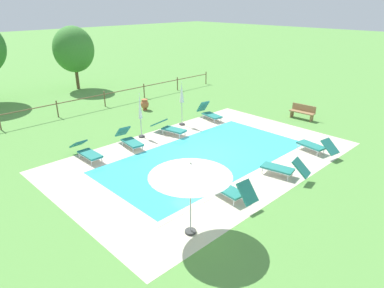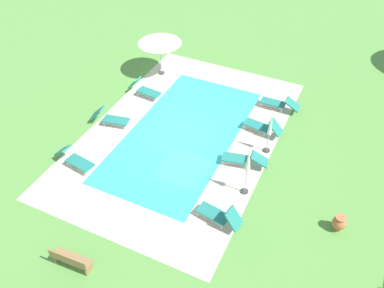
{
  "view_description": "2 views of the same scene",
  "coord_description": "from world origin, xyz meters",
  "px_view_note": "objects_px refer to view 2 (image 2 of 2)",
  "views": [
    {
      "loc": [
        -10.74,
        -10.07,
        6.71
      ],
      "look_at": [
        -0.37,
        0.5,
        0.6
      ],
      "focal_mm": 32.66,
      "sensor_mm": 36.0,
      "label": 1
    },
    {
      "loc": [
        13.54,
        6.92,
        12.89
      ],
      "look_at": [
        1.65,
        1.29,
        1.15
      ],
      "focal_mm": 37.86,
      "sensor_mm": 36.0,
      "label": 2
    }
  ],
  "objects_px": {
    "sun_lounger_north_far": "(219,215)",
    "sun_lounger_south_near_corner": "(279,103)",
    "sun_lounger_north_mid": "(110,118)",
    "terracotta_urn_near_fence": "(339,223)",
    "wooden_bench_lawn_side": "(71,260)",
    "sun_lounger_north_near_steps": "(262,126)",
    "patio_umbrella_closed_row_west": "(248,163)",
    "sun_lounger_south_mid": "(243,159)",
    "sun_lounger_north_end": "(145,90)",
    "patio_umbrella_open_foreground": "(160,40)",
    "patio_umbrella_closed_row_centre": "(270,127)",
    "sun_lounger_south_end": "(75,159)"
  },
  "relations": [
    {
      "from": "sun_lounger_north_far",
      "to": "sun_lounger_south_near_corner",
      "type": "height_order",
      "value": "sun_lounger_north_far"
    },
    {
      "from": "sun_lounger_north_mid",
      "to": "terracotta_urn_near_fence",
      "type": "xyz_separation_m",
      "value": [
        1.7,
        11.53,
        0.01
      ]
    },
    {
      "from": "patio_umbrella_open_foreground",
      "to": "patio_umbrella_closed_row_centre",
      "type": "distance_m",
      "value": 8.67
    },
    {
      "from": "sun_lounger_north_near_steps",
      "to": "patio_umbrella_closed_row_centre",
      "type": "bearing_deg",
      "value": 28.0
    },
    {
      "from": "sun_lounger_south_mid",
      "to": "patio_umbrella_open_foreground",
      "type": "bearing_deg",
      "value": -126.77
    },
    {
      "from": "sun_lounger_south_near_corner",
      "to": "patio_umbrella_closed_row_centre",
      "type": "relative_size",
      "value": 0.86
    },
    {
      "from": "patio_umbrella_closed_row_west",
      "to": "wooden_bench_lawn_side",
      "type": "bearing_deg",
      "value": -35.83
    },
    {
      "from": "patio_umbrella_closed_row_west",
      "to": "sun_lounger_south_mid",
      "type": "bearing_deg",
      "value": -157.05
    },
    {
      "from": "sun_lounger_north_end",
      "to": "patio_umbrella_open_foreground",
      "type": "relative_size",
      "value": 0.78
    },
    {
      "from": "sun_lounger_south_end",
      "to": "sun_lounger_north_far",
      "type": "bearing_deg",
      "value": 88.66
    },
    {
      "from": "sun_lounger_north_mid",
      "to": "patio_umbrella_closed_row_centre",
      "type": "relative_size",
      "value": 0.85
    },
    {
      "from": "sun_lounger_north_near_steps",
      "to": "patio_umbrella_open_foreground",
      "type": "distance_m",
      "value": 7.77
    },
    {
      "from": "sun_lounger_north_far",
      "to": "patio_umbrella_closed_row_west",
      "type": "distance_m",
      "value": 2.33
    },
    {
      "from": "sun_lounger_north_mid",
      "to": "patio_umbrella_closed_row_centre",
      "type": "bearing_deg",
      "value": 100.57
    },
    {
      "from": "sun_lounger_north_mid",
      "to": "terracotta_urn_near_fence",
      "type": "bearing_deg",
      "value": 81.6
    },
    {
      "from": "terracotta_urn_near_fence",
      "to": "patio_umbrella_open_foreground",
      "type": "bearing_deg",
      "value": -121.35
    },
    {
      "from": "terracotta_urn_near_fence",
      "to": "patio_umbrella_closed_row_centre",
      "type": "bearing_deg",
      "value": -129.4
    },
    {
      "from": "sun_lounger_north_mid",
      "to": "sun_lounger_south_near_corner",
      "type": "bearing_deg",
      "value": 123.83
    },
    {
      "from": "sun_lounger_north_near_steps",
      "to": "sun_lounger_north_far",
      "type": "xyz_separation_m",
      "value": [
        5.97,
        0.19,
        0.01
      ]
    },
    {
      "from": "sun_lounger_north_far",
      "to": "sun_lounger_south_end",
      "type": "relative_size",
      "value": 0.93
    },
    {
      "from": "sun_lounger_north_far",
      "to": "patio_umbrella_open_foreground",
      "type": "height_order",
      "value": "patio_umbrella_open_foreground"
    },
    {
      "from": "patio_umbrella_open_foreground",
      "to": "terracotta_urn_near_fence",
      "type": "relative_size",
      "value": 3.42
    },
    {
      "from": "sun_lounger_south_end",
      "to": "patio_umbrella_closed_row_west",
      "type": "xyz_separation_m",
      "value": [
        -1.73,
        7.42,
        1.31
      ]
    },
    {
      "from": "sun_lounger_north_mid",
      "to": "sun_lounger_south_near_corner",
      "type": "relative_size",
      "value": 0.99
    },
    {
      "from": "sun_lounger_south_end",
      "to": "patio_umbrella_closed_row_west",
      "type": "distance_m",
      "value": 7.73
    },
    {
      "from": "sun_lounger_north_near_steps",
      "to": "patio_umbrella_open_foreground",
      "type": "bearing_deg",
      "value": -110.75
    },
    {
      "from": "sun_lounger_north_far",
      "to": "patio_umbrella_open_foreground",
      "type": "distance_m",
      "value": 11.43
    },
    {
      "from": "sun_lounger_north_end",
      "to": "patio_umbrella_closed_row_west",
      "type": "bearing_deg",
      "value": 59.53
    },
    {
      "from": "patio_umbrella_open_foreground",
      "to": "terracotta_urn_near_fence",
      "type": "height_order",
      "value": "patio_umbrella_open_foreground"
    },
    {
      "from": "sun_lounger_south_near_corner",
      "to": "sun_lounger_north_end",
      "type": "bearing_deg",
      "value": -74.43
    },
    {
      "from": "wooden_bench_lawn_side",
      "to": "patio_umbrella_open_foreground",
      "type": "bearing_deg",
      "value": -165.33
    },
    {
      "from": "sun_lounger_north_near_steps",
      "to": "terracotta_urn_near_fence",
      "type": "xyz_separation_m",
      "value": [
        4.35,
        4.47,
        0.01
      ]
    },
    {
      "from": "sun_lounger_north_near_steps",
      "to": "patio_umbrella_closed_row_west",
      "type": "xyz_separation_m",
      "value": [
        4.07,
        0.58,
        1.3
      ]
    },
    {
      "from": "sun_lounger_south_mid",
      "to": "wooden_bench_lawn_side",
      "type": "relative_size",
      "value": 1.4
    },
    {
      "from": "terracotta_urn_near_fence",
      "to": "wooden_bench_lawn_side",
      "type": "bearing_deg",
      "value": -55.2
    },
    {
      "from": "terracotta_urn_near_fence",
      "to": "sun_lounger_north_mid",
      "type": "bearing_deg",
      "value": -98.4
    },
    {
      "from": "sun_lounger_south_near_corner",
      "to": "terracotta_urn_near_fence",
      "type": "xyz_separation_m",
      "value": [
        6.56,
        4.28,
        0.03
      ]
    },
    {
      "from": "sun_lounger_north_mid",
      "to": "terracotta_urn_near_fence",
      "type": "relative_size",
      "value": 2.8
    },
    {
      "from": "patio_umbrella_open_foreground",
      "to": "patio_umbrella_closed_row_west",
      "type": "distance_m",
      "value": 10.22
    },
    {
      "from": "sun_lounger_south_end",
      "to": "wooden_bench_lawn_side",
      "type": "relative_size",
      "value": 1.35
    },
    {
      "from": "sun_lounger_north_end",
      "to": "sun_lounger_north_far",
      "type": "bearing_deg",
      "value": 48.23
    },
    {
      "from": "patio_umbrella_closed_row_west",
      "to": "sun_lounger_south_near_corner",
      "type": "bearing_deg",
      "value": -176.42
    },
    {
      "from": "sun_lounger_south_mid",
      "to": "sun_lounger_north_end",
      "type": "bearing_deg",
      "value": -112.78
    },
    {
      "from": "patio_umbrella_closed_row_centre",
      "to": "wooden_bench_lawn_side",
      "type": "distance_m",
      "value": 9.92
    },
    {
      "from": "sun_lounger_south_near_corner",
      "to": "wooden_bench_lawn_side",
      "type": "xyz_separation_m",
      "value": [
        12.26,
        -3.92,
        0.11
      ]
    },
    {
      "from": "sun_lounger_north_far",
      "to": "sun_lounger_south_near_corner",
      "type": "bearing_deg",
      "value": -179.99
    },
    {
      "from": "sun_lounger_north_far",
      "to": "patio_umbrella_closed_row_centre",
      "type": "distance_m",
      "value": 4.89
    },
    {
      "from": "sun_lounger_north_mid",
      "to": "terracotta_urn_near_fence",
      "type": "distance_m",
      "value": 11.66
    },
    {
      "from": "sun_lounger_north_far",
      "to": "sun_lounger_south_end",
      "type": "distance_m",
      "value": 7.03
    },
    {
      "from": "sun_lounger_north_mid",
      "to": "patio_umbrella_open_foreground",
      "type": "bearing_deg",
      "value": -179.93
    }
  ]
}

